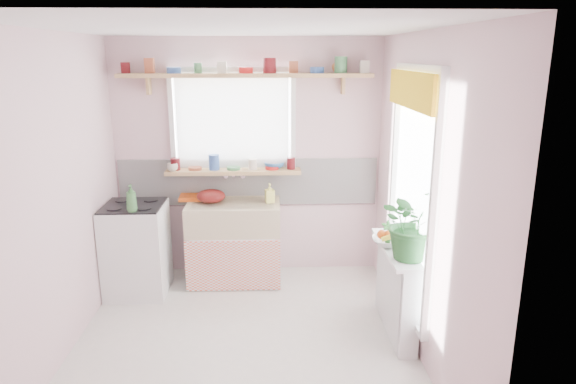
{
  "coord_description": "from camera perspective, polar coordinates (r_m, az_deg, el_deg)",
  "views": [
    {
      "loc": [
        0.23,
        -3.76,
        2.32
      ],
      "look_at": [
        0.38,
        0.55,
        1.16
      ],
      "focal_mm": 32.0,
      "sensor_mm": 36.0,
      "label": 1
    }
  ],
  "objects": [
    {
      "name": "shelf_crockery",
      "position": [
        5.24,
        -4.71,
        13.62
      ],
      "size": [
        2.47,
        0.11,
        0.12
      ],
      "color": "#590F14",
      "rests_on": "pine_shelf"
    },
    {
      "name": "radiator_ledge",
      "position": [
        4.53,
        11.99,
        -10.44
      ],
      "size": [
        0.22,
        0.95,
        0.78
      ],
      "color": "white",
      "rests_on": "ground"
    },
    {
      "name": "pine_shelf",
      "position": [
        5.24,
        -4.69,
        12.8
      ],
      "size": [
        2.52,
        0.24,
        0.04
      ],
      "primitive_type": "cube",
      "color": "tan",
      "rests_on": "room"
    },
    {
      "name": "sink_unit",
      "position": [
        5.41,
        -5.98,
        -5.49
      ],
      "size": [
        0.95,
        0.65,
        1.11
      ],
      "color": "white",
      "rests_on": "ground"
    },
    {
      "name": "cooker",
      "position": [
        5.33,
        -16.47,
        -6.06
      ],
      "size": [
        0.58,
        0.58,
        0.93
      ],
      "color": "white",
      "rests_on": "ground"
    },
    {
      "name": "windowsill",
      "position": [
        5.38,
        -6.06,
        2.29
      ],
      "size": [
        1.4,
        0.22,
        0.04
      ],
      "primitive_type": "cube",
      "color": "tan",
      "rests_on": "room"
    },
    {
      "name": "room",
      "position": [
        4.74,
        3.21,
        3.44
      ],
      "size": [
        3.2,
        3.2,
        3.2
      ],
      "color": "beige",
      "rests_on": "ground"
    },
    {
      "name": "herb_pot",
      "position": [
        4.39,
        11.01,
        -4.46
      ],
      "size": [
        0.12,
        0.09,
        0.2
      ],
      "primitive_type": "imported",
      "rotation": [
        0.0,
        0.0,
        -0.14
      ],
      "color": "#2D712D",
      "rests_on": "radiator_ledge"
    },
    {
      "name": "sill_crockery",
      "position": [
        5.37,
        -6.26,
        3.07
      ],
      "size": [
        1.35,
        0.11,
        0.12
      ],
      "color": "#590F14",
      "rests_on": "windowsill"
    },
    {
      "name": "sill_bowl",
      "position": [
        5.42,
        -1.53,
        3.02
      ],
      "size": [
        0.25,
        0.25,
        0.07
      ],
      "primitive_type": "imported",
      "rotation": [
        0.0,
        0.0,
        0.23
      ],
      "color": "#3876B8",
      "rests_on": "windowsill"
    },
    {
      "name": "shelf_vase",
      "position": [
        5.34,
        5.72,
        13.89
      ],
      "size": [
        0.19,
        0.19,
        0.16
      ],
      "primitive_type": "imported",
      "rotation": [
        0.0,
        0.0,
        -0.25
      ],
      "color": "#B36B37",
      "rests_on": "pine_shelf"
    },
    {
      "name": "jade_plant",
      "position": [
        4.08,
        13.72,
        -3.3
      ],
      "size": [
        0.66,
        0.62,
        0.58
      ],
      "primitive_type": "imported",
      "rotation": [
        0.0,
        0.0,
        0.4
      ],
      "color": "#245C29",
      "rests_on": "radiator_ledge"
    },
    {
      "name": "fruit_bowl",
      "position": [
        4.39,
        11.03,
        -5.42
      ],
      "size": [
        0.28,
        0.28,
        0.06
      ],
      "primitive_type": "imported",
      "rotation": [
        0.0,
        0.0,
        -0.06
      ],
      "color": "silver",
      "rests_on": "radiator_ledge"
    },
    {
      "name": "sill_cup",
      "position": [
        5.39,
        -12.71,
        2.7
      ],
      "size": [
        0.12,
        0.12,
        0.09
      ],
      "primitive_type": "imported",
      "rotation": [
        0.0,
        0.0,
        0.07
      ],
      "color": "beige",
      "rests_on": "windowsill"
    },
    {
      "name": "dish_tray",
      "position": [
        5.51,
        -9.86,
        -0.46
      ],
      "size": [
        0.41,
        0.31,
        0.04
      ],
      "primitive_type": "cube",
      "rotation": [
        0.0,
        0.0,
        0.04
      ],
      "color": "#D85113",
      "rests_on": "sink_unit"
    },
    {
      "name": "colander",
      "position": [
        5.31,
        -8.55,
        -0.45
      ],
      "size": [
        0.31,
        0.31,
        0.13
      ],
      "primitive_type": "ellipsoid",
      "rotation": [
        0.0,
        0.0,
        0.05
      ],
      "color": "#550F0E",
      "rests_on": "sink_unit"
    },
    {
      "name": "fruit",
      "position": [
        4.38,
        11.13,
        -4.68
      ],
      "size": [
        0.2,
        0.14,
        0.1
      ],
      "color": "#DF5412",
      "rests_on": "fruit_bowl"
    },
    {
      "name": "soap_bottle_sink",
      "position": [
        5.25,
        -2.04,
        -0.12
      ],
      "size": [
        0.11,
        0.11,
        0.2
      ],
      "primitive_type": "imported",
      "rotation": [
        0.0,
        0.0,
        0.21
      ],
      "color": "#E5E566",
      "rests_on": "sink_unit"
    },
    {
      "name": "cooker_bottle",
      "position": [
        4.93,
        -17.02,
        -0.66
      ],
      "size": [
        0.1,
        0.1,
        0.26
      ],
      "primitive_type": "imported",
      "rotation": [
        0.0,
        0.0,
        -0.06
      ],
      "color": "#39723B",
      "rests_on": "cooker"
    }
  ]
}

